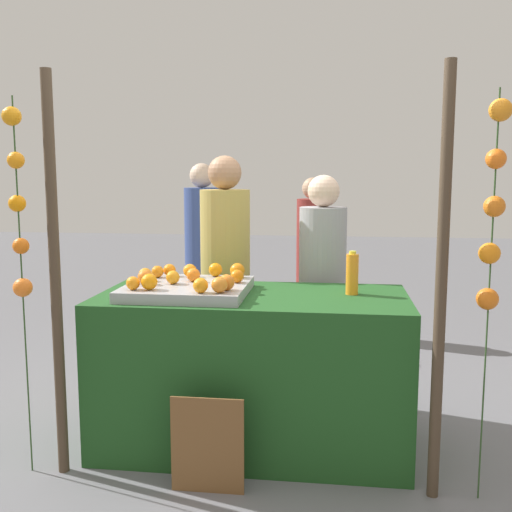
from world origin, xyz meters
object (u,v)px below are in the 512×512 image
at_px(orange_1, 173,277).
at_px(vendor_right, 322,300).
at_px(orange_0, 170,270).
at_px(chalkboard_sign, 208,446).
at_px(vendor_left, 226,288).
at_px(juice_bottle, 352,274).
at_px(stall_counter, 253,370).

height_order(orange_1, vendor_right, vendor_right).
distance_m(orange_0, chalkboard_sign, 1.14).
relative_size(vendor_left, vendor_right, 1.08).
height_order(orange_1, juice_bottle, juice_bottle).
distance_m(orange_0, orange_1, 0.27).
distance_m(stall_counter, juice_bottle, 0.80).
xyz_separation_m(stall_counter, chalkboard_sign, (-0.15, -0.56, -0.21)).
relative_size(juice_bottle, vendor_right, 0.16).
bearing_deg(orange_0, orange_1, -70.41).
bearing_deg(stall_counter, juice_bottle, 7.50).
bearing_deg(orange_0, vendor_right, 27.11).
relative_size(orange_0, vendor_right, 0.05).
relative_size(stall_counter, juice_bottle, 7.05).
bearing_deg(stall_counter, vendor_left, 112.11).
bearing_deg(stall_counter, vendor_right, 60.13).
bearing_deg(orange_1, juice_bottle, 7.52).
xyz_separation_m(orange_1, juice_bottle, (1.01, 0.13, 0.02)).
distance_m(orange_1, vendor_right, 1.13).
xyz_separation_m(juice_bottle, vendor_right, (-0.18, 0.59, -0.28)).
bearing_deg(orange_1, stall_counter, 7.55).
bearing_deg(chalkboard_sign, stall_counter, 75.11).
distance_m(vendor_left, vendor_right, 0.67).
xyz_separation_m(stall_counter, vendor_right, (0.38, 0.67, 0.28)).
bearing_deg(vendor_left, orange_1, -102.14).
distance_m(juice_bottle, vendor_right, 0.68).
distance_m(orange_1, chalkboard_sign, 0.95).
distance_m(stall_counter, vendor_right, 0.82).
distance_m(stall_counter, chalkboard_sign, 0.62).
height_order(stall_counter, juice_bottle, juice_bottle).
relative_size(orange_1, vendor_left, 0.05).
bearing_deg(vendor_left, vendor_right, -3.07).
bearing_deg(juice_bottle, stall_counter, -172.50).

